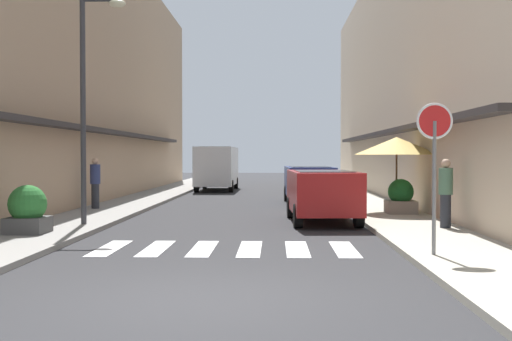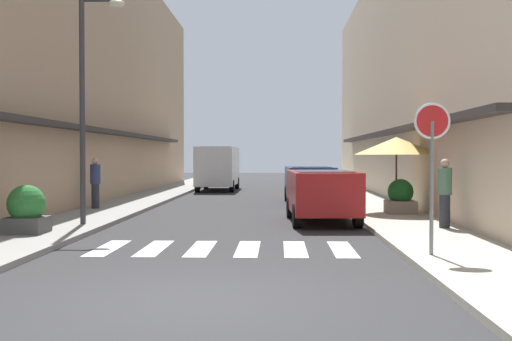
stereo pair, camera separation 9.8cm
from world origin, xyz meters
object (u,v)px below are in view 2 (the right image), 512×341
Objects in this scene: pedestrian_walking_near at (445,192)px; delivery_van at (218,165)px; parked_car_near at (322,190)px; planter_corner at (26,210)px; pedestrian_walking_far at (95,182)px; street_lamp at (89,86)px; parked_car_mid at (309,180)px; cafe_umbrella at (396,146)px; planter_midblock at (400,198)px; round_street_sign at (432,138)px.

delivery_van is at bearing 104.22° from pedestrian_walking_near.
parked_car_near reaches higher than planter_corner.
street_lamp is at bearing -25.95° from pedestrian_walking_far.
planter_corner is 0.65× the size of pedestrian_walking_near.
pedestrian_walking_near is at bearing 7.73° from planter_corner.
street_lamp is at bearing -95.23° from delivery_van.
parked_car_mid is 1.53× the size of cafe_umbrella.
cafe_umbrella reaches higher than pedestrian_walking_near.
delivery_van is at bearing 84.77° from street_lamp.
parked_car_near is at bearing 135.07° from pedestrian_walking_near.
parked_car_near is 6.90m from street_lamp.
street_lamp reaches higher than parked_car_mid.
parked_car_near is 3.58m from pedestrian_walking_near.
planter_midblock is 9.99m from pedestrian_walking_far.
cafe_umbrella is (8.57, 3.64, -1.51)m from street_lamp.
parked_car_near is 3.05m from planter_midblock.
parked_car_near is 6.62m from round_street_sign.
delivery_van is 16.07m from planter_midblock.
delivery_van is 2.06× the size of cafe_umbrella.
delivery_van is at bearing 116.23° from cafe_umbrella.
round_street_sign is (1.50, -6.32, 1.27)m from parked_car_near.
planter_corner is 6.61m from pedestrian_walking_far.
round_street_sign is at bearing -76.63° from parked_car_near.
round_street_sign reaches higher than cafe_umbrella.
street_lamp is (-1.62, -17.73, 2.29)m from delivery_van.
pedestrian_walking_near reaches higher than planter_midblock.
planter_corner is (-0.88, -1.88, -3.05)m from street_lamp.
pedestrian_walking_near is at bearing -37.31° from parked_car_near.
cafe_umbrella is at bearing 39.32° from parked_car_near.
parked_car_near is 3.43m from cafe_umbrella.
parked_car_near is at bearing 103.37° from round_street_sign.
cafe_umbrella is 11.05m from planter_corner.
pedestrian_walking_far is (-9.88, 1.42, 0.42)m from planter_midblock.
round_street_sign is (5.98, -22.43, 0.79)m from delivery_van.
planter_corner reaches higher than planter_midblock.
planter_midblock is at bearing 20.87° from street_lamp.
street_lamp reaches higher than delivery_van.
delivery_van is 5.14× the size of planter_midblock.
parked_car_near is 3.85× the size of planter_midblock.
parked_car_mid is 0.68× the size of street_lamp.
pedestrian_walking_far is at bearing 171.85° from planter_midblock.
parked_car_near is 2.39× the size of pedestrian_walking_far.
planter_midblock is (9.52, 5.18, -0.04)m from planter_corner.
delivery_van is at bearing 115.87° from parked_car_mid.
cafe_umbrella is 1.63m from planter_midblock.
pedestrian_walking_far is at bearing -152.74° from parked_car_mid.
street_lamp reaches higher than pedestrian_walking_near.
delivery_van reaches higher than planter_corner.
parked_car_near is 16.73m from delivery_van.
street_lamp reaches higher than round_street_sign.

